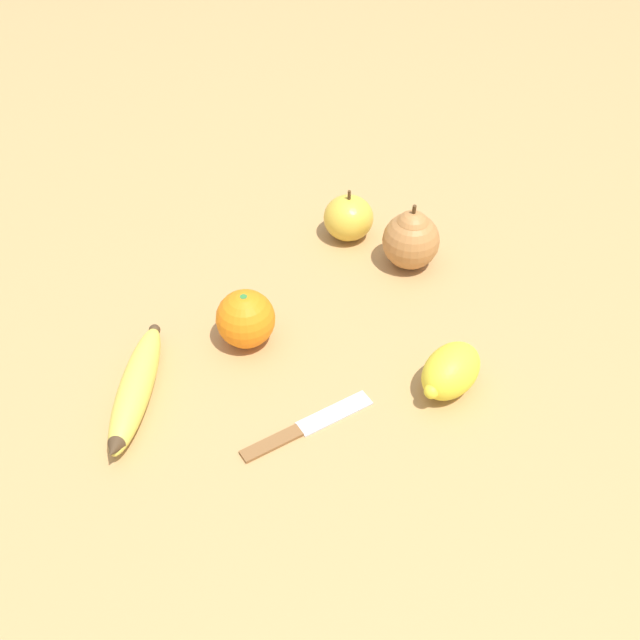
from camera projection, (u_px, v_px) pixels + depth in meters
ground_plane at (303, 344)px, 0.91m from camera, size 3.00×3.00×0.00m
banana at (136, 388)px, 0.83m from camera, size 0.08×0.20×0.04m
orange at (246, 319)px, 0.89m from camera, size 0.07×0.07×0.07m
pear at (411, 238)px, 0.99m from camera, size 0.08×0.08×0.10m
apple at (348, 218)px, 1.04m from camera, size 0.07×0.07×0.08m
lemon at (451, 371)px, 0.84m from camera, size 0.10×0.10×0.06m
paring_knife at (303, 428)px, 0.81m from camera, size 0.15×0.08×0.01m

